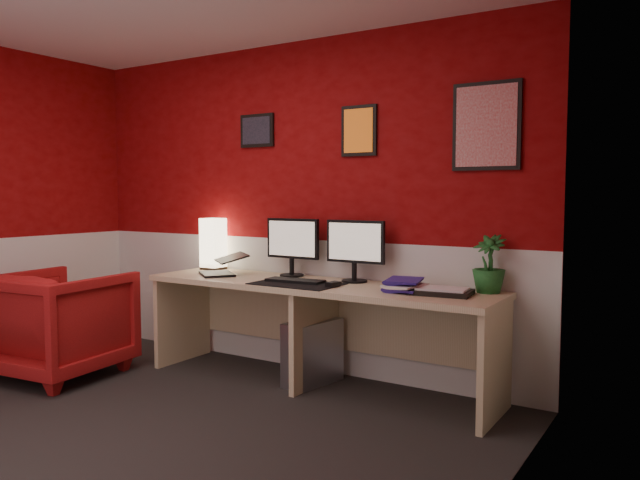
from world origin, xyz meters
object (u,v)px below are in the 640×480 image
(zen_tray, at_px, (443,292))
(desk, at_px, (315,335))
(monitor_left, at_px, (292,238))
(pc_tower, at_px, (313,352))
(laptop, at_px, (217,261))
(shoji_lamp, at_px, (213,245))
(monitor_right, at_px, (354,241))
(potted_plant, at_px, (489,264))
(armchair, at_px, (59,323))

(zen_tray, bearing_deg, desk, -179.71)
(monitor_left, relative_size, pc_tower, 1.29)
(monitor_left, distance_m, zen_tray, 1.31)
(desk, xyz_separation_m, laptop, (-0.86, -0.04, 0.47))
(desk, height_order, zen_tray, zen_tray)
(desk, relative_size, shoji_lamp, 6.50)
(monitor_left, xyz_separation_m, monitor_right, (0.54, -0.01, 0.00))
(desk, xyz_separation_m, potted_plant, (1.15, 0.23, 0.55))
(desk, distance_m, potted_plant, 1.29)
(desk, relative_size, armchair, 3.01)
(pc_tower, bearing_deg, monitor_right, 40.56)
(shoji_lamp, height_order, armchair, shoji_lamp)
(potted_plant, distance_m, pc_tower, 1.39)
(monitor_right, height_order, zen_tray, monitor_right)
(shoji_lamp, relative_size, potted_plant, 1.09)
(desk, xyz_separation_m, monitor_left, (-0.33, 0.20, 0.66))
(laptop, height_order, pc_tower, laptop)
(laptop, relative_size, armchair, 0.38)
(monitor_right, bearing_deg, zen_tray, -14.01)
(desk, bearing_deg, shoji_lamp, 169.22)
(monitor_right, bearing_deg, armchair, -153.17)
(monitor_right, height_order, armchair, monitor_right)
(laptop, distance_m, armchair, 1.24)
(monitor_left, bearing_deg, pc_tower, -29.28)
(shoji_lamp, distance_m, zen_tray, 2.08)
(shoji_lamp, bearing_deg, armchair, -121.02)
(desk, height_order, armchair, armchair)
(monitor_left, height_order, potted_plant, monitor_left)
(desk, relative_size, potted_plant, 7.11)
(armchair, bearing_deg, zen_tray, -169.16)
(armchair, bearing_deg, shoji_lamp, -126.96)
(zen_tray, relative_size, potted_plant, 0.96)
(monitor_left, xyz_separation_m, pc_tower, (0.29, -0.16, -0.80))
(potted_plant, bearing_deg, pc_tower, -170.94)
(potted_plant, distance_m, armchair, 3.11)
(potted_plant, xyz_separation_m, pc_tower, (-1.19, -0.19, -0.69))
(monitor_right, bearing_deg, pc_tower, -149.32)
(laptop, height_order, zen_tray, laptop)
(laptop, relative_size, monitor_left, 0.57)
(pc_tower, bearing_deg, zen_tray, 8.09)
(monitor_right, distance_m, pc_tower, 0.85)
(shoji_lamp, xyz_separation_m, monitor_right, (1.34, -0.03, 0.09))
(laptop, relative_size, monitor_right, 0.57)
(zen_tray, bearing_deg, monitor_left, 171.31)
(laptop, height_order, armchair, laptop)
(desk, relative_size, pc_tower, 5.78)
(monitor_right, distance_m, armchair, 2.27)
(desk, bearing_deg, laptop, -177.05)
(desk, bearing_deg, pc_tower, 140.95)
(laptop, xyz_separation_m, potted_plant, (2.01, 0.27, 0.07))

